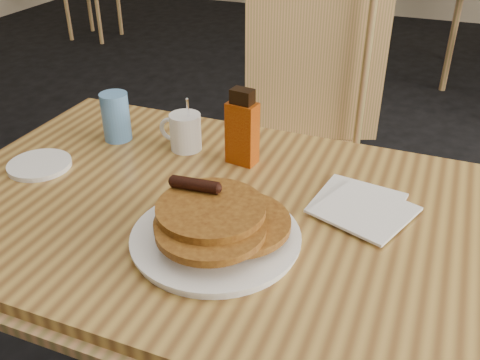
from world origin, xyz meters
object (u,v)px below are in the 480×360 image
Objects in this scene: syrup_bottle at (242,130)px; coffee_mug at (185,131)px; blue_tumbler at (116,117)px; chair_main_far at (303,124)px; pancake_plate at (216,229)px; main_table at (212,220)px.

coffee_mug is at bearing -176.74° from syrup_bottle.
chair_main_far is at bearing 56.52° from blue_tumbler.
pancake_plate is at bearing -36.95° from blue_tumbler.
main_table is 6.71× the size of syrup_bottle.
syrup_bottle reaches higher than coffee_mug.
pancake_plate is (0.06, -0.12, 0.07)m from main_table.
chair_main_far is at bearing 89.74° from main_table.
pancake_plate is at bearing -46.67° from coffee_mug.
pancake_plate is 2.58× the size of blue_tumbler.
pancake_plate is at bearing -62.22° from main_table.
main_table is 0.23m from syrup_bottle.
chair_main_far is 0.58m from syrup_bottle.
blue_tumbler reaches higher than main_table.
pancake_plate is 0.52m from blue_tumbler.
coffee_mug is 0.16m from syrup_bottle.
chair_main_far reaches higher than syrup_bottle.
main_table is at bearing -28.87° from blue_tumbler.
syrup_bottle is 0.35m from blue_tumbler.
coffee_mug is at bearing 4.50° from blue_tumbler.
pancake_plate is at bearing -107.63° from chair_main_far.
syrup_bottle is (-0.01, -0.54, 0.22)m from chair_main_far.
syrup_bottle is at bearing 91.95° from main_table.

